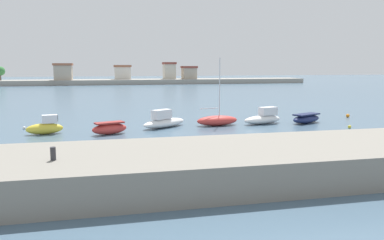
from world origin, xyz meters
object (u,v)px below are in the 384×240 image
object	(u,v)px
moored_boat_5	(306,119)
moored_boat_1	(110,128)
moored_boat_2	(164,121)
mooring_bollard	(53,154)
moored_boat_4	(264,118)
moored_boat_3	(217,120)
mooring_buoy_0	(350,127)
mooring_buoy_2	(24,128)
moored_boat_0	(46,127)
mooring_buoy_1	(348,116)

from	to	relation	value
moored_boat_5	moored_boat_1	bearing A→B (deg)	161.66
moored_boat_1	moored_boat_2	world-z (taller)	moored_boat_2
mooring_bollard	moored_boat_4	size ratio (longest dim) A/B	0.13
moored_boat_3	mooring_buoy_0	xyz separation A→B (m)	(12.64, -4.70, -0.40)
moored_boat_1	mooring_buoy_2	bearing A→B (deg)	130.61
mooring_bollard	moored_boat_0	xyz separation A→B (m)	(-3.10, 17.88, -1.48)
moored_boat_1	moored_boat_5	size ratio (longest dim) A/B	0.80
moored_boat_0	moored_boat_3	xyz separation A→B (m)	(17.04, 1.34, -0.11)
moored_boat_3	mooring_buoy_1	world-z (taller)	moored_boat_3
mooring_bollard	moored_boat_5	bearing A→B (deg)	37.82
moored_boat_0	mooring_buoy_1	bearing A→B (deg)	-4.00
moored_boat_0	mooring_buoy_1	size ratio (longest dim) A/B	7.86
mooring_bollard	mooring_buoy_1	distance (m)	38.25
moored_boat_1	moored_boat_3	world-z (taller)	moored_boat_3
moored_boat_4	mooring_buoy_2	bearing A→B (deg)	159.99
moored_boat_3	mooring_buoy_1	size ratio (longest dim) A/B	16.39
moored_boat_5	mooring_buoy_0	bearing A→B (deg)	-82.91
moored_boat_0	moored_boat_3	world-z (taller)	moored_boat_3
mooring_bollard	moored_boat_3	world-z (taller)	moored_boat_3
mooring_buoy_1	moored_boat_5	bearing A→B (deg)	-157.56
moored_boat_0	moored_boat_3	distance (m)	17.10
moored_boat_4	mooring_buoy_0	size ratio (longest dim) A/B	15.33
moored_boat_1	mooring_buoy_2	xyz separation A→B (m)	(-8.38, 4.77, -0.41)
moored_boat_2	moored_boat_1	bearing A→B (deg)	172.19
mooring_buoy_0	moored_boat_5	bearing A→B (deg)	121.21
moored_boat_2	mooring_buoy_0	bearing A→B (deg)	-48.66
mooring_buoy_0	mooring_bollard	bearing A→B (deg)	-151.34
moored_boat_3	mooring_buoy_2	size ratio (longest dim) A/B	25.11
moored_boat_2	mooring_buoy_2	distance (m)	14.03
moored_boat_2	mooring_buoy_1	size ratio (longest dim) A/B	12.46
moored_boat_1	mooring_buoy_0	xyz separation A→B (m)	(23.86, -1.99, -0.39)
moored_boat_3	mooring_buoy_2	xyz separation A→B (m)	(-19.61, 2.07, -0.42)
mooring_bollard	moored_boat_3	distance (m)	23.80
moored_boat_5	mooring_buoy_2	xyz separation A→B (m)	(-29.73, 2.61, -0.36)
moored_boat_4	mooring_buoy_0	xyz separation A→B (m)	(7.35, -4.71, -0.49)
mooring_bollard	moored_boat_2	world-z (taller)	mooring_bollard
moored_boat_0	mooring_buoy_0	bearing A→B (deg)	-16.79
moored_boat_0	mooring_buoy_0	world-z (taller)	moored_boat_0
mooring_buoy_0	mooring_buoy_2	size ratio (longest dim) A/B	1.15
moored_boat_2	moored_boat_5	size ratio (longest dim) A/B	1.23
moored_boat_1	moored_boat_5	distance (m)	21.46
moored_boat_0	moored_boat_4	distance (m)	22.37
moored_boat_5	moored_boat_2	bearing A→B (deg)	153.82
moored_boat_4	mooring_buoy_1	xyz separation A→B (m)	(12.20, 2.48, -0.44)
mooring_bollard	moored_boat_4	xyz separation A→B (m)	(19.23, 19.24, -1.49)
moored_boat_0	mooring_buoy_2	distance (m)	4.30
moored_boat_0	mooring_buoy_0	size ratio (longest dim) A/B	10.50
mooring_buoy_0	moored_boat_3	bearing A→B (deg)	159.61
mooring_buoy_2	moored_boat_0	bearing A→B (deg)	-53.07
moored_boat_3	moored_boat_1	bearing A→B (deg)	-172.28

